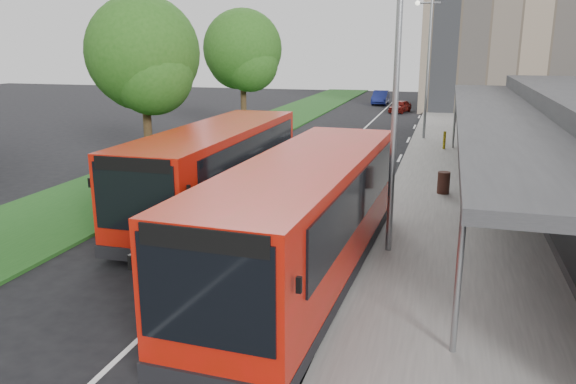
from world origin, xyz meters
name	(u,v)px	position (x,y,z in m)	size (l,w,h in m)	color
ground	(218,266)	(0.00, 0.00, 0.00)	(120.00, 120.00, 0.00)	black
pavement	(454,146)	(6.00, 20.00, 0.07)	(5.00, 80.00, 0.15)	slate
grass_verge	(239,137)	(-7.00, 20.00, 0.05)	(5.00, 80.00, 0.10)	#194717
lane_centre_line	(332,158)	(0.00, 15.00, 0.01)	(0.12, 70.00, 0.01)	silver
kerb_dashes	(404,148)	(3.30, 19.00, 0.01)	(0.12, 56.00, 0.01)	silver
office_block	(559,4)	(14.00, 42.00, 9.00)	(22.00, 12.00, 18.00)	gray
tree_mid	(144,61)	(-7.01, 9.05, 4.96)	(4.78, 4.78, 7.68)	#342215
tree_far	(243,54)	(-7.01, 21.05, 5.06)	(4.87, 4.87, 7.83)	#342215
lamp_post_near	(393,80)	(4.12, 2.00, 4.72)	(1.44, 0.28, 8.00)	gray
lamp_post_far	(427,61)	(4.12, 22.00, 4.72)	(1.44, 0.28, 8.00)	gray
bus_main	(305,220)	(2.41, -0.28, 1.55)	(3.15, 10.76, 3.02)	#AF1109
bus_second	(217,170)	(-1.82, 4.34, 1.52)	(2.84, 10.48, 2.96)	#AF1109
litter_bin	(444,183)	(5.54, 8.72, 0.56)	(0.46, 0.46, 0.83)	#371D16
bollard	(444,140)	(5.43, 18.53, 0.63)	(0.15, 0.15, 0.95)	yellow
car_near	(400,106)	(1.51, 36.67, 0.53)	(1.25, 3.10, 1.05)	#5E100D
car_far	(381,97)	(-0.96, 43.27, 0.66)	(1.41, 4.03, 1.33)	navy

